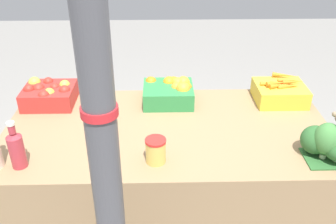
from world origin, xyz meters
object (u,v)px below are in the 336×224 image
Objects in this scene: support_pole at (103,143)px; carrot_crate at (280,92)px; orange_crate at (170,91)px; juice_bottle_ruby at (16,149)px; apple_crate at (49,94)px; broccoli_pile at (329,144)px; pickle_jar at (156,150)px.

support_pole is 7.95× the size of carrot_crate.
orange_crate reaches higher than carrot_crate.
support_pole is at bearing -41.83° from juice_bottle_ruby.
broccoli_pile is (1.51, -0.62, 0.02)m from apple_crate.
pickle_jar is (-0.84, -0.00, -0.03)m from broccoli_pile.
apple_crate is 1.25× the size of juice_bottle_ruby.
orange_crate is at bearing 0.80° from apple_crate.
carrot_crate is at bearing 23.96° from juice_bottle_ruby.
broccoli_pile reaches higher than carrot_crate.
orange_crate is (0.76, 0.01, 0.00)m from apple_crate.
pickle_jar is (0.67, -0.62, -0.00)m from apple_crate.
apple_crate is 1.00× the size of carrot_crate.
orange_crate is 0.64m from pickle_jar.
broccoli_pile is (1.01, 0.46, -0.34)m from support_pole.
carrot_crate is at bearing -0.04° from apple_crate.
orange_crate reaches higher than apple_crate.
orange_crate is 0.69m from carrot_crate.
apple_crate is 1.00× the size of orange_crate.
carrot_crate is at bearing 38.25° from pickle_jar.
broccoli_pile is at bearing 0.85° from juice_bottle_ruby.
apple_crate is 0.76m from orange_crate.
support_pole is 7.95× the size of orange_crate.
support_pole reaches higher than orange_crate.
pickle_jar is (0.17, 0.46, -0.36)m from support_pole.
carrot_crate is 1.00m from pickle_jar.
broccoli_pile is at bearing 24.50° from support_pole.
carrot_crate is 1.57m from juice_bottle_ruby.
support_pole is at bearing -131.42° from carrot_crate.
support_pole is 19.25× the size of pickle_jar.
pickle_jar is at bearing 70.07° from support_pole.
broccoli_pile reaches higher than orange_crate.
orange_crate is 1.30× the size of broccoli_pile.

